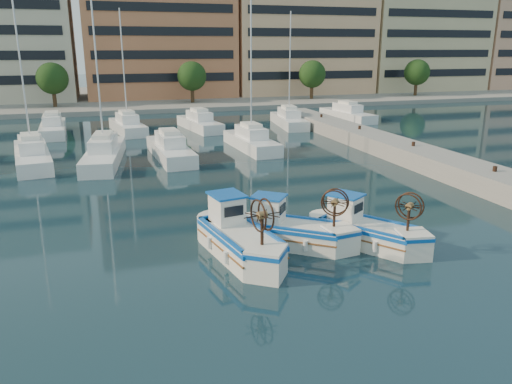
{
  "coord_description": "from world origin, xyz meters",
  "views": [
    {
      "loc": [
        -8.26,
        -16.52,
        8.05
      ],
      "look_at": [
        -1.64,
        4.99,
        1.5
      ],
      "focal_mm": 35.0,
      "sensor_mm": 36.0,
      "label": 1
    }
  ],
  "objects": [
    {
      "name": "ground",
      "position": [
        0.0,
        0.0,
        0.0
      ],
      "size": [
        300.0,
        300.0,
        0.0
      ],
      "primitive_type": "plane",
      "color": "#193243",
      "rests_on": "ground"
    },
    {
      "name": "quay",
      "position": [
        13.0,
        8.0,
        0.6
      ],
      "size": [
        3.0,
        60.0,
        1.2
      ],
      "primitive_type": "cube",
      "color": "gray",
      "rests_on": "ground"
    },
    {
      "name": "yacht_marina",
      "position": [
        -3.36,
        27.27,
        0.53
      ],
      "size": [
        40.04,
        24.33,
        11.5
      ],
      "color": "white",
      "rests_on": "ground"
    },
    {
      "name": "fishing_boat_a",
      "position": [
        -3.47,
        1.42,
        0.8
      ],
      "size": [
        2.66,
        4.79,
        2.91
      ],
      "rotation": [
        0.0,
        0.0,
        0.18
      ],
      "color": "white",
      "rests_on": "ground"
    },
    {
      "name": "fishing_boat_b",
      "position": [
        -1.11,
        1.79,
        0.73
      ],
      "size": [
        4.26,
        3.84,
        2.65
      ],
      "rotation": [
        0.0,
        0.0,
        0.91
      ],
      "color": "white",
      "rests_on": "ground"
    },
    {
      "name": "fishing_boat_c",
      "position": [
        1.9,
        0.9,
        0.72
      ],
      "size": [
        3.69,
        4.27,
        2.62
      ],
      "rotation": [
        0.0,
        0.0,
        0.61
      ],
      "color": "white",
      "rests_on": "ground"
    },
    {
      "name": "waterfront",
      "position": [
        9.23,
        65.04,
        11.1
      ],
      "size": [
        180.0,
        40.0,
        25.6
      ],
      "color": "gray",
      "rests_on": "ground"
    }
  ]
}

